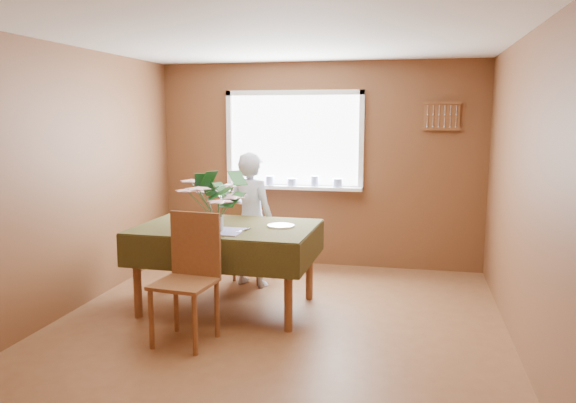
% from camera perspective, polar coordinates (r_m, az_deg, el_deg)
% --- Properties ---
extents(floor, '(4.50, 4.50, 0.00)m').
position_cam_1_polar(floor, '(5.06, -1.39, -12.79)').
color(floor, brown).
rests_on(floor, ground).
extents(ceiling, '(4.50, 4.50, 0.00)m').
position_cam_1_polar(ceiling, '(4.75, -1.51, 16.54)').
color(ceiling, white).
rests_on(ceiling, wall_back).
extents(wall_back, '(4.00, 0.00, 4.00)m').
position_cam_1_polar(wall_back, '(6.94, 3.07, 3.71)').
color(wall_back, brown).
rests_on(wall_back, floor).
extents(wall_front, '(4.00, 0.00, 4.00)m').
position_cam_1_polar(wall_front, '(2.65, -13.35, -4.68)').
color(wall_front, brown).
rests_on(wall_front, floor).
extents(wall_left, '(0.00, 4.50, 4.50)m').
position_cam_1_polar(wall_left, '(5.57, -21.83, 1.88)').
color(wall_left, brown).
rests_on(wall_left, floor).
extents(wall_right, '(0.00, 4.50, 4.50)m').
position_cam_1_polar(wall_right, '(4.68, 23.03, 0.62)').
color(wall_right, brown).
rests_on(wall_right, floor).
extents(window_assembly, '(1.72, 0.20, 1.22)m').
position_cam_1_polar(window_assembly, '(6.93, 0.60, 4.58)').
color(window_assembly, white).
rests_on(window_assembly, wall_back).
extents(spoon_rack, '(0.44, 0.05, 0.33)m').
position_cam_1_polar(spoon_rack, '(6.79, 15.35, 8.38)').
color(spoon_rack, brown).
rests_on(spoon_rack, wall_back).
extents(dining_table, '(1.70, 1.18, 0.82)m').
position_cam_1_polar(dining_table, '(5.41, -6.24, -3.50)').
color(dining_table, brown).
rests_on(dining_table, floor).
extents(chair_far, '(0.49, 0.49, 0.89)m').
position_cam_1_polar(chair_far, '(6.30, -3.89, -3.80)').
color(chair_far, brown).
rests_on(chair_far, floor).
extents(chair_near, '(0.50, 0.50, 1.06)m').
position_cam_1_polar(chair_near, '(4.74, -10.00, -7.13)').
color(chair_near, brown).
rests_on(chair_near, floor).
extents(seated_woman, '(0.61, 0.48, 1.47)m').
position_cam_1_polar(seated_woman, '(6.12, -3.78, -1.83)').
color(seated_woman, white).
rests_on(seated_woman, floor).
extents(flower_bouquet, '(0.56, 0.56, 0.48)m').
position_cam_1_polar(flower_bouquet, '(5.11, -7.25, 0.45)').
color(flower_bouquet, white).
rests_on(flower_bouquet, dining_table).
extents(side_plate, '(0.30, 0.30, 0.01)m').
position_cam_1_polar(side_plate, '(5.32, -0.74, -2.47)').
color(side_plate, white).
rests_on(side_plate, dining_table).
extents(table_knife, '(0.08, 0.23, 0.00)m').
position_cam_1_polar(table_knife, '(5.13, -4.44, -2.88)').
color(table_knife, silver).
rests_on(table_knife, dining_table).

